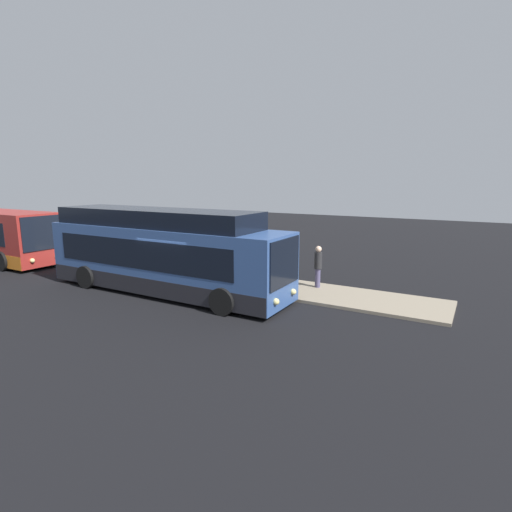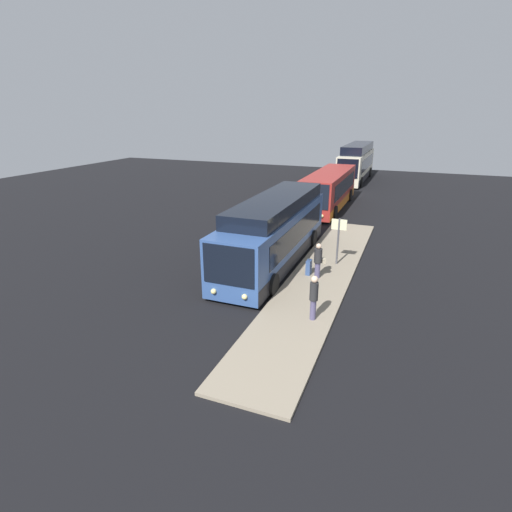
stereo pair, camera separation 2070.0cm
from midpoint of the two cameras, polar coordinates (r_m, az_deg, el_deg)
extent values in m
plane|color=black|center=(15.92, -46.38, -15.89)|extent=(80.00, 80.00, 0.00)
cube|color=gray|center=(16.70, -36.06, -13.17)|extent=(20.00, 2.89, 0.12)
cube|color=#33518C|center=(16.37, -47.39, -9.71)|extent=(11.25, 2.57, 2.65)
cube|color=black|center=(16.68, -46.92, -12.88)|extent=(11.19, 2.59, 0.70)
cube|color=black|center=(16.55, -47.77, -8.42)|extent=(9.23, 2.60, 1.17)
cube|color=black|center=(11.08, -40.75, -15.27)|extent=(0.06, 2.26, 1.70)
sphere|color=#F9E58C|center=(11.82, -36.52, -19.96)|extent=(0.24, 0.24, 0.24)
sphere|color=#F9E58C|center=(11.46, -43.44, -21.85)|extent=(0.24, 0.24, 0.24)
cylinder|color=black|center=(13.59, -37.45, -16.62)|extent=(1.01, 0.30, 1.01)
cylinder|color=black|center=(13.02, -48.45, -19.32)|extent=(1.01, 0.30, 1.01)
cylinder|color=black|center=(20.18, -45.73, -9.14)|extent=(1.01, 0.30, 1.01)
cylinder|color=black|center=(19.80, -52.98, -10.55)|extent=(1.01, 0.30, 1.01)
cube|color=black|center=(16.40, -48.57, -3.73)|extent=(9.56, 2.36, 0.71)
cube|color=black|center=(24.45, -52.12, -3.48)|extent=(0.06, 2.21, 1.80)
sphere|color=#F9E58C|center=(24.80, -50.07, -6.27)|extent=(0.24, 0.24, 0.24)
sphere|color=#F9E58C|center=(24.63, -53.22, -6.84)|extent=(0.24, 0.24, 0.24)
cylinder|color=black|center=(26.63, -49.56, -5.51)|extent=(1.05, 0.30, 1.05)
cylinder|color=black|center=(26.35, -54.90, -6.46)|extent=(1.05, 0.30, 1.05)
cylinder|color=#4C476B|center=(13.10, -24.93, -16.17)|extent=(0.23, 0.23, 0.83)
cylinder|color=#262628|center=(12.78, -25.22, -13.05)|extent=(0.33, 0.33, 0.72)
sphere|color=beige|center=(12.60, -25.40, -10.97)|extent=(0.27, 0.27, 0.27)
cylinder|color=#4C476B|center=(16.11, -36.03, -12.24)|extent=(0.37, 0.37, 0.80)
cylinder|color=#262628|center=(15.86, -36.33, -9.75)|extent=(0.53, 0.53, 0.69)
sphere|color=beige|center=(15.71, -36.53, -8.12)|extent=(0.26, 0.26, 0.26)
cube|color=beige|center=(16.20, -35.80, -10.40)|extent=(0.30, 0.29, 0.24)
cube|color=#334C7F|center=(16.19, -38.07, -12.49)|extent=(0.45, 0.22, 0.73)
cylinder|color=black|center=(16.03, -38.27, -10.87)|extent=(0.02, 0.02, 0.24)
cylinder|color=#4C4C51|center=(17.98, -37.78, -7.34)|extent=(0.10, 0.10, 2.48)
cube|color=beige|center=(17.75, -38.12, -4.53)|extent=(0.04, 0.78, 0.56)
camera|label=1|loc=(10.35, -126.82, -15.08)|focal=28.00mm
camera|label=2|loc=(10.35, 53.18, 15.08)|focal=28.00mm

